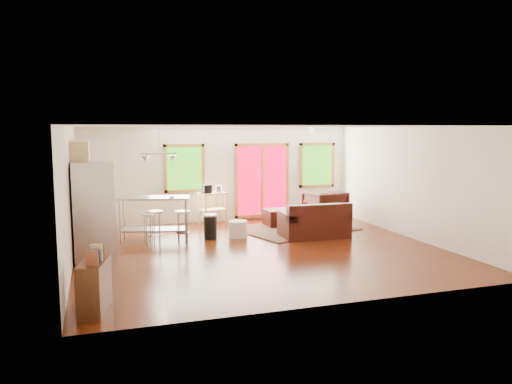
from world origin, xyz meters
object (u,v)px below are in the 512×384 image
object	(u,v)px
refrigerator	(94,211)
armchair	(324,205)
loveseat	(315,223)
kitchen_cart	(212,197)
rug	(295,229)
ottoman	(278,218)
coffee_table	(301,217)
island	(154,211)

from	to	relation	value
refrigerator	armchair	bearing A→B (deg)	15.43
loveseat	kitchen_cart	xyz separation A→B (m)	(-1.96, 2.27, 0.41)
armchair	rug	bearing A→B (deg)	18.73
loveseat	armchair	xyz separation A→B (m)	(0.99, 1.55, 0.16)
rug	ottoman	size ratio (longest dim) A/B	4.10
rug	coffee_table	world-z (taller)	coffee_table
loveseat	coffee_table	size ratio (longest dim) A/B	1.51
island	rug	bearing A→B (deg)	3.67
rug	armchair	distance (m)	1.29
coffee_table	ottoman	distance (m)	0.71
refrigerator	kitchen_cart	xyz separation A→B (m)	(2.99, 2.83, -0.22)
ottoman	refrigerator	xyz separation A→B (m)	(-4.61, -2.11, 0.74)
ottoman	loveseat	bearing A→B (deg)	-77.52
armchair	island	bearing A→B (deg)	1.92
refrigerator	rug	bearing A→B (deg)	13.90
rug	kitchen_cart	bearing A→B (deg)	146.26
kitchen_cart	rug	bearing A→B (deg)	-33.74
loveseat	ottoman	xyz separation A→B (m)	(-0.34, 1.54, -0.11)
loveseat	refrigerator	distance (m)	5.02
ottoman	kitchen_cart	size ratio (longest dim) A/B	0.61
rug	kitchen_cart	size ratio (longest dim) A/B	2.52
refrigerator	kitchen_cart	bearing A→B (deg)	39.32
coffee_table	island	bearing A→B (deg)	-177.12
rug	ottoman	world-z (taller)	ottoman
rug	kitchen_cart	distance (m)	2.37
loveseat	armchair	bearing A→B (deg)	59.73
island	kitchen_cart	distance (m)	2.25
ottoman	island	xyz separation A→B (m)	(-3.31, -0.75, 0.48)
coffee_table	kitchen_cart	size ratio (longest dim) A/B	0.97
ottoman	refrigerator	bearing A→B (deg)	-155.43
refrigerator	ottoman	bearing A→B (deg)	20.46
coffee_table	island	distance (m)	3.74
armchair	coffee_table	bearing A→B (deg)	24.33
loveseat	refrigerator	xyz separation A→B (m)	(-4.95, -0.57, 0.63)
rug	armchair	size ratio (longest dim) A/B	2.78
island	kitchen_cart	bearing A→B (deg)	41.23
coffee_table	island	xyz separation A→B (m)	(-3.72, -0.19, 0.38)
ottoman	coffee_table	bearing A→B (deg)	-53.94
coffee_table	armchair	xyz separation A→B (m)	(0.92, 0.57, 0.17)
coffee_table	refrigerator	bearing A→B (deg)	-162.94
armchair	refrigerator	world-z (taller)	refrigerator
island	refrigerator	bearing A→B (deg)	-133.92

